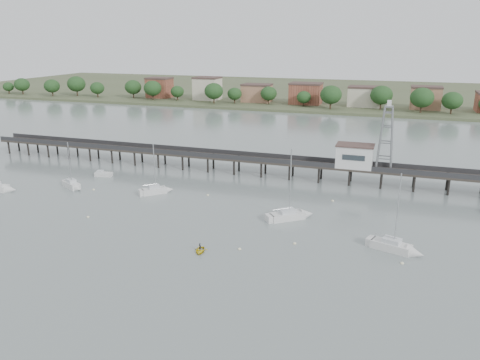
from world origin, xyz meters
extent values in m
plane|color=slate|center=(0.00, 0.00, 0.00)|extent=(500.00, 500.00, 0.00)
cube|color=#2D2823|center=(0.00, 60.00, 3.75)|extent=(150.00, 5.00, 0.50)
cube|color=#333335|center=(0.00, 57.60, 4.55)|extent=(150.00, 0.12, 1.10)
cube|color=#333335|center=(0.00, 62.40, 4.55)|extent=(150.00, 0.12, 1.10)
cylinder|color=black|center=(-73.00, 58.10, 1.80)|extent=(0.50, 0.50, 4.40)
cylinder|color=black|center=(-73.00, 61.90, 1.80)|extent=(0.50, 0.50, 4.40)
cylinder|color=black|center=(0.00, 58.10, 1.80)|extent=(0.50, 0.50, 4.40)
cylinder|color=black|center=(0.00, 61.90, 1.80)|extent=(0.50, 0.50, 4.40)
cube|color=silver|center=(25.00, 60.00, 6.50)|extent=(8.00, 5.00, 5.00)
cube|color=#4C3833|center=(25.00, 60.00, 9.15)|extent=(8.40, 5.40, 0.30)
cube|color=slate|center=(31.50, 60.00, 18.15)|extent=(1.80, 1.80, 0.30)
cube|color=silver|center=(31.50, 60.00, 18.90)|extent=(0.90, 0.90, 1.20)
cone|color=silver|center=(-45.71, 29.99, 0.48)|extent=(3.14, 3.00, 2.52)
cube|color=silver|center=(-34.77, 36.61, 0.48)|extent=(5.28, 3.89, 1.65)
cone|color=silver|center=(-32.00, 35.26, 0.47)|extent=(2.69, 2.63, 1.92)
cube|color=silver|center=(-34.77, 36.61, 1.65)|extent=(2.65, 2.34, 0.75)
cylinder|color=#A5A8AA|center=(-34.46, 36.46, 5.93)|extent=(0.18, 0.18, 9.26)
cylinder|color=#A5A8AA|center=(-35.51, 36.98, 2.20)|extent=(2.64, 1.37, 0.12)
cube|color=silver|center=(15.65, 33.43, 0.48)|extent=(6.65, 5.99, 1.65)
cone|color=silver|center=(18.83, 35.93, 0.48)|extent=(3.68, 3.65, 2.52)
cube|color=silver|center=(15.65, 33.43, 1.65)|extent=(3.51, 3.37, 0.75)
cylinder|color=#A5A8AA|center=(16.00, 33.70, 7.38)|extent=(0.18, 0.18, 12.16)
cylinder|color=#A5A8AA|center=(14.80, 32.76, 2.20)|extent=(3.04, 2.44, 0.12)
cube|color=silver|center=(34.35, 25.82, 0.48)|extent=(6.57, 4.15, 1.65)
cone|color=silver|center=(38.00, 24.64, 0.48)|extent=(3.16, 3.05, 2.39)
cube|color=silver|center=(34.35, 25.82, 1.65)|extent=(3.18, 2.65, 0.75)
cylinder|color=#A5A8AA|center=(34.76, 25.69, 7.05)|extent=(0.18, 0.18, 11.50)
cylinder|color=#A5A8AA|center=(33.38, 26.13, 2.20)|extent=(3.44, 1.21, 0.12)
cube|color=silver|center=(-15.06, 38.78, 0.48)|extent=(5.12, 4.99, 1.65)
cone|color=silver|center=(-12.72, 40.99, 0.48)|extent=(2.94, 2.93, 2.00)
cube|color=silver|center=(-15.06, 38.78, 1.65)|extent=(2.76, 2.74, 0.75)
cylinder|color=#A5A8AA|center=(-14.80, 39.03, 6.13)|extent=(0.18, 0.18, 9.66)
cylinder|color=#A5A8AA|center=(-15.68, 38.20, 2.20)|extent=(2.27, 2.15, 0.12)
cube|color=silver|center=(-33.27, 46.80, 0.40)|extent=(4.33, 2.29, 1.15)
cube|color=silver|center=(-34.18, 46.66, 1.09)|extent=(1.56, 1.56, 0.69)
imported|color=yellow|center=(5.75, 15.52, 0.00)|extent=(2.14, 1.04, 2.88)
imported|color=black|center=(5.75, 15.52, 0.00)|extent=(0.90, 1.30, 0.29)
ellipsoid|color=#F8F3C1|center=(22.31, 46.33, 0.08)|extent=(0.56, 0.56, 0.39)
ellipsoid|color=#F8F3C1|center=(-20.12, 22.38, 0.08)|extent=(0.56, 0.56, 0.39)
ellipsoid|color=#F8F3C1|center=(11.41, 18.28, 0.08)|extent=(0.56, 0.56, 0.39)
ellipsoid|color=#F8F3C1|center=(36.08, 21.42, 0.08)|extent=(0.56, 0.56, 0.39)
ellipsoid|color=#F8F3C1|center=(-29.12, 36.84, 0.08)|extent=(0.56, 0.56, 0.39)
ellipsoid|color=#F8F3C1|center=(-3.61, 41.49, 0.08)|extent=(0.56, 0.56, 0.39)
ellipsoid|color=#F8F3C1|center=(19.32, 23.19, 0.08)|extent=(0.56, 0.56, 0.39)
cube|color=#475133|center=(0.00, 245.00, 0.50)|extent=(500.00, 170.00, 1.40)
cube|color=brown|center=(-90.00, 183.00, 5.70)|extent=(13.00, 10.50, 9.00)
cube|color=brown|center=(-62.00, 183.00, 5.70)|extent=(13.00, 10.50, 9.00)
cube|color=brown|center=(-35.00, 183.00, 5.70)|extent=(13.00, 10.50, 9.00)
cube|color=brown|center=(-10.00, 183.00, 5.70)|extent=(13.00, 10.50, 9.00)
cube|color=brown|center=(18.00, 183.00, 5.70)|extent=(13.00, 10.50, 9.00)
cube|color=brown|center=(45.00, 183.00, 5.70)|extent=(13.00, 10.50, 9.00)
ellipsoid|color=#173819|center=(-120.00, 171.00, 6.00)|extent=(8.00, 8.00, 6.80)
ellipsoid|color=#173819|center=(0.00, 171.00, 6.00)|extent=(8.00, 8.00, 6.80)
camera|label=1|loc=(33.24, -46.30, 32.43)|focal=35.00mm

